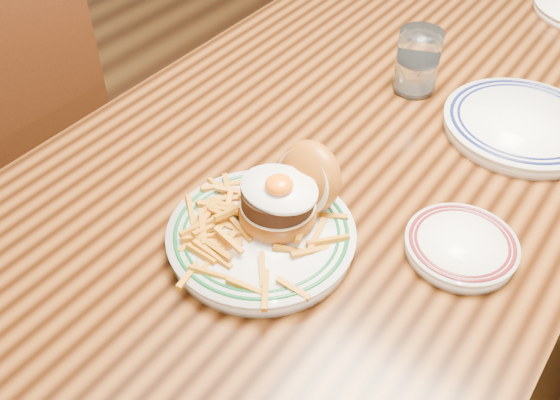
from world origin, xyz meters
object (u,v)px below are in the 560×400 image
Objects in this scene: table at (381,141)px; side_plate at (461,245)px; chair_left at (6,145)px; main_plate at (269,221)px.

table is 10.04× the size of side_plate.
chair_left reaches higher than table.
side_plate is (0.24, 0.14, -0.02)m from main_plate.
chair_left is at bearing 169.50° from side_plate.
chair_left is 0.89m from main_plate.
table is 1.73× the size of chair_left.
main_plate is 0.27m from side_plate.
main_plate reaches higher than side_plate.
chair_left is 5.80× the size of side_plate.
chair_left is (-0.81, -0.33, -0.17)m from table.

